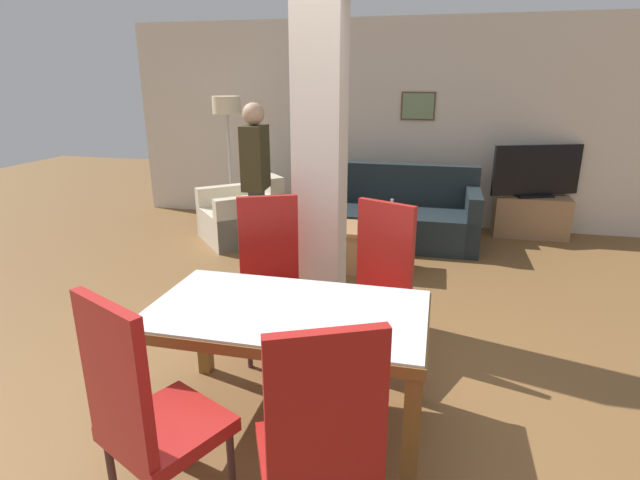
# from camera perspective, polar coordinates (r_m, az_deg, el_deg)

# --- Properties ---
(ground_plane) EXTENTS (18.00, 18.00, 0.00)m
(ground_plane) POSITION_cam_1_polar(r_m,az_deg,el_deg) (3.15, -3.47, -19.93)
(ground_plane) COLOR brown
(back_wall) EXTENTS (7.20, 0.09, 2.70)m
(back_wall) POSITION_cam_1_polar(r_m,az_deg,el_deg) (6.97, 7.36, 12.95)
(back_wall) COLOR beige
(back_wall) RESTS_ON ground_plane
(divider_pillar) EXTENTS (0.37, 0.38, 2.70)m
(divider_pillar) POSITION_cam_1_polar(r_m,az_deg,el_deg) (3.93, 0.04, 9.39)
(divider_pillar) COLOR beige
(divider_pillar) RESTS_ON ground_plane
(dining_table) EXTENTS (1.53, 0.86, 0.74)m
(dining_table) POSITION_cam_1_polar(r_m,az_deg,el_deg) (2.83, -3.69, -10.65)
(dining_table) COLOR brown
(dining_table) RESTS_ON ground_plane
(dining_chair_far_right) EXTENTS (0.61, 0.61, 1.14)m
(dining_chair_far_right) POSITION_cam_1_polar(r_m,az_deg,el_deg) (3.51, 6.39, -4.66)
(dining_chair_far_right) COLOR #A11B17
(dining_chair_far_right) RESTS_ON ground_plane
(dining_chair_near_left) EXTENTS (0.61, 0.61, 1.14)m
(dining_chair_near_left) POSITION_cam_1_polar(r_m,az_deg,el_deg) (2.35, -19.32, -17.90)
(dining_chair_near_left) COLOR #A31D1A
(dining_chair_near_left) RESTS_ON ground_plane
(dining_chair_near_right) EXTENTS (0.61, 0.61, 1.14)m
(dining_chair_near_right) POSITION_cam_1_polar(r_m,az_deg,el_deg) (2.07, 0.05, -22.21)
(dining_chair_near_right) COLOR maroon
(dining_chair_near_right) RESTS_ON ground_plane
(dining_chair_far_left) EXTENTS (0.61, 0.61, 1.14)m
(dining_chair_far_left) POSITION_cam_1_polar(r_m,az_deg,el_deg) (3.66, -5.64, -3.65)
(dining_chair_far_left) COLOR maroon
(dining_chair_far_left) RESTS_ON ground_plane
(sofa) EXTENTS (2.09, 0.95, 0.92)m
(sofa) POSITION_cam_1_polar(r_m,az_deg,el_deg) (6.26, 8.06, 2.62)
(sofa) COLOR #1B252A
(sofa) RESTS_ON ground_plane
(armchair) EXTENTS (1.21, 1.21, 0.83)m
(armchair) POSITION_cam_1_polar(r_m,az_deg,el_deg) (6.32, -8.80, 2.59)
(armchair) COLOR beige
(armchair) RESTS_ON ground_plane
(coffee_table) EXTENTS (0.74, 0.56, 0.46)m
(coffee_table) POSITION_cam_1_polar(r_m,az_deg,el_deg) (5.29, 6.42, -0.96)
(coffee_table) COLOR #A77448
(coffee_table) RESTS_ON ground_plane
(bottle) EXTENTS (0.07, 0.07, 0.28)m
(bottle) POSITION_cam_1_polar(r_m,az_deg,el_deg) (5.31, 8.17, 2.80)
(bottle) COLOR #B2B7BC
(bottle) RESTS_ON coffee_table
(tv_stand) EXTENTS (0.90, 0.40, 0.52)m
(tv_stand) POSITION_cam_1_polar(r_m,az_deg,el_deg) (6.94, 22.93, 2.49)
(tv_stand) COLOR #9F754E
(tv_stand) RESTS_ON ground_plane
(tv_screen) EXTENTS (1.08, 0.46, 0.65)m
(tv_screen) POSITION_cam_1_polar(r_m,az_deg,el_deg) (6.82, 23.51, 7.16)
(tv_screen) COLOR black
(tv_screen) RESTS_ON tv_stand
(floor_lamp) EXTENTS (0.37, 0.37, 1.73)m
(floor_lamp) POSITION_cam_1_polar(r_m,az_deg,el_deg) (6.80, -10.57, 13.65)
(floor_lamp) COLOR #B7B7BC
(floor_lamp) RESTS_ON ground_plane
(standing_person) EXTENTS (0.25, 0.40, 1.71)m
(standing_person) POSITION_cam_1_polar(r_m,az_deg,el_deg) (5.29, -7.35, 7.51)
(standing_person) COLOR #32495B
(standing_person) RESTS_ON ground_plane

